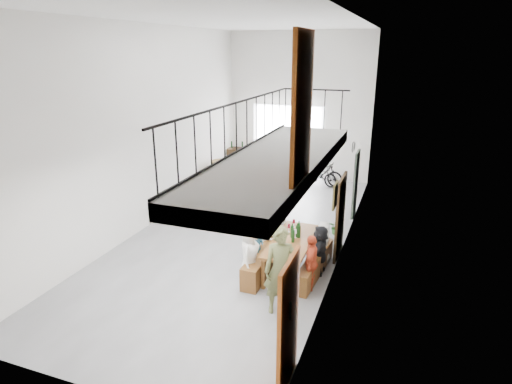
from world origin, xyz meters
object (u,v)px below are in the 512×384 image
at_px(side_bench, 192,196).
at_px(host_standing, 281,271).
at_px(bicycle_near, 319,174).
at_px(oak_barrel, 221,174).
at_px(tasting_table, 292,243).
at_px(serving_counter, 253,162).
at_px(bench_inner, 266,259).

height_order(side_bench, host_standing, host_standing).
bearing_deg(bicycle_near, side_bench, 151.42).
relative_size(oak_barrel, bicycle_near, 0.67).
height_order(side_bench, oak_barrel, oak_barrel).
xyz_separation_m(side_bench, host_standing, (4.55, -4.99, 0.67)).
bearing_deg(tasting_table, serving_counter, 116.95).
bearing_deg(oak_barrel, side_bench, -99.01).
height_order(bench_inner, bicycle_near, bicycle_near).
xyz_separation_m(side_bench, oak_barrel, (0.27, 1.72, 0.31)).
relative_size(tasting_table, bicycle_near, 1.38).
bearing_deg(side_bench, bench_inner, -42.89).
xyz_separation_m(bench_inner, oak_barrel, (-3.49, 5.22, 0.25)).
bearing_deg(tasting_table, bench_inner, -172.74).
relative_size(bench_inner, side_bench, 1.56).
relative_size(side_bench, bicycle_near, 0.94).
bearing_deg(bicycle_near, host_standing, -154.74).
bearing_deg(side_bench, bicycle_near, 43.13).
bearing_deg(oak_barrel, host_standing, -57.49).
distance_m(side_bench, host_standing, 6.79).
bearing_deg(oak_barrel, bench_inner, -56.23).
xyz_separation_m(oak_barrel, bicycle_near, (3.27, 1.59, -0.11)).
bearing_deg(oak_barrel, serving_counter, 76.87).
xyz_separation_m(tasting_table, bench_inner, (-0.59, -0.07, -0.45)).
bearing_deg(serving_counter, side_bench, -108.02).
xyz_separation_m(side_bench, serving_counter, (0.75, 3.77, 0.33)).
bearing_deg(bench_inner, tasting_table, 8.25).
bearing_deg(serving_counter, host_standing, -73.29).
distance_m(tasting_table, oak_barrel, 6.57).
bearing_deg(bicycle_near, bench_inner, -159.83).
bearing_deg(tasting_table, oak_barrel, 128.73).
bearing_deg(host_standing, bicycle_near, 77.10).
distance_m(oak_barrel, host_standing, 7.97).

